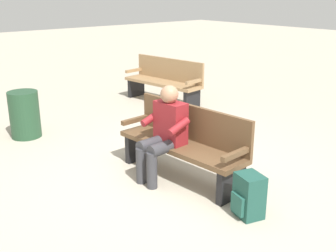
{
  "coord_description": "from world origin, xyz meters",
  "views": [
    {
      "loc": [
        -3.53,
        3.18,
        2.26
      ],
      "look_at": [
        0.06,
        0.15,
        0.7
      ],
      "focal_mm": 44.1,
      "sensor_mm": 36.0,
      "label": 1
    }
  ],
  "objects_px": {
    "bench_far": "(165,80)",
    "trash_bin": "(25,114)",
    "backpack": "(249,196)",
    "person_seated": "(164,131)",
    "bench_near": "(184,142)"
  },
  "relations": [
    {
      "from": "bench_near",
      "to": "bench_far",
      "type": "height_order",
      "value": "same"
    },
    {
      "from": "person_seated",
      "to": "backpack",
      "type": "height_order",
      "value": "person_seated"
    },
    {
      "from": "person_seated",
      "to": "trash_bin",
      "type": "xyz_separation_m",
      "value": [
        2.61,
        0.72,
        -0.26
      ]
    },
    {
      "from": "backpack",
      "to": "trash_bin",
      "type": "height_order",
      "value": "trash_bin"
    },
    {
      "from": "bench_near",
      "to": "person_seated",
      "type": "height_order",
      "value": "person_seated"
    },
    {
      "from": "trash_bin",
      "to": "bench_near",
      "type": "bearing_deg",
      "value": -160.68
    },
    {
      "from": "backpack",
      "to": "bench_far",
      "type": "distance_m",
      "value": 4.72
    },
    {
      "from": "bench_far",
      "to": "trash_bin",
      "type": "height_order",
      "value": "bench_far"
    },
    {
      "from": "bench_far",
      "to": "trash_bin",
      "type": "xyz_separation_m",
      "value": [
        -0.24,
        3.09,
        -0.09
      ]
    },
    {
      "from": "bench_far",
      "to": "person_seated",
      "type": "bearing_deg",
      "value": 132.98
    },
    {
      "from": "person_seated",
      "to": "bench_far",
      "type": "xyz_separation_m",
      "value": [
        2.85,
        -2.38,
        -0.17
      ]
    },
    {
      "from": "person_seated",
      "to": "bench_far",
      "type": "relative_size",
      "value": 0.64
    },
    {
      "from": "bench_far",
      "to": "trash_bin",
      "type": "bearing_deg",
      "value": 87.21
    },
    {
      "from": "trash_bin",
      "to": "bench_far",
      "type": "bearing_deg",
      "value": -85.58
    },
    {
      "from": "person_seated",
      "to": "trash_bin",
      "type": "distance_m",
      "value": 2.72
    }
  ]
}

